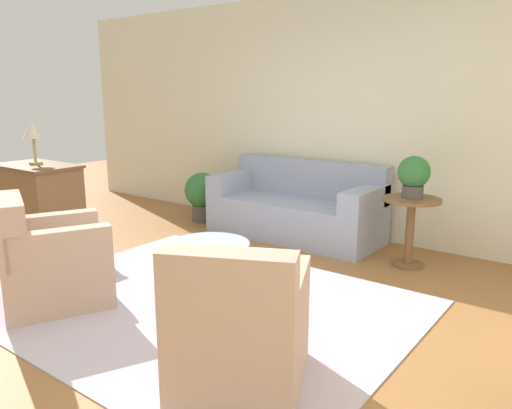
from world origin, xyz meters
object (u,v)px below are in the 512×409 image
Objects in this scene: table_lamp at (33,132)px; potted_plant_floor at (202,193)px; ottoman_table at (209,263)px; armchair_right at (240,332)px; dresser at (40,204)px; potted_plant_on_side_table at (414,175)px; armchair_left at (48,263)px; side_table at (411,220)px; couch at (296,209)px.

potted_plant_floor is at bearing 69.76° from table_lamp.
ottoman_table is 1.03× the size of potted_plant_floor.
potted_plant_floor is 1.39× the size of table_lamp.
armchair_right is 3.59m from dresser.
potted_plant_on_side_table is (0.02, 2.62, 0.55)m from armchair_right.
dresser is at bearing 151.35° from armchair_left.
ottoman_table is at bearing -45.90° from potted_plant_floor.
armchair_right is 1.48× the size of side_table.
armchair_left is 1.48× the size of side_table.
dresser is (-2.07, -2.00, 0.14)m from couch.
table_lamp is at bearing -110.24° from potted_plant_floor.
couch is at bearing 171.06° from side_table.
couch is 4.34× the size of table_lamp.
potted_plant_on_side_table reaches higher than side_table.
table_lamp reaches higher than side_table.
side_table is at bearing 58.98° from ottoman_table.
couch reaches higher than ottoman_table.
armchair_right is (1.42, -2.84, 0.02)m from couch.
table_lamp is (-2.07, -2.00, 0.93)m from couch.
armchair_right is 1.56× the size of potted_plant_floor.
potted_plant_on_side_table is 3.94m from table_lamp.
side_table is at bearing 26.79° from table_lamp.
dresser reaches higher than potted_plant_floor.
potted_plant_floor is at bearing 69.76° from dresser.
potted_plant_on_side_table is at bearing 63.43° from side_table.
dresser is (-3.49, 0.85, 0.12)m from armchair_right.
armchair_right is 2.17× the size of table_lamp.
ottoman_table is at bearing -121.02° from side_table.
armchair_left is 1.06× the size of dresser.
potted_plant_on_side_table is at bearing 53.17° from armchair_left.
side_table is at bearing -116.57° from potted_plant_on_side_table.
side_table is 0.71× the size of dresser.
armchair_left is 1.27m from ottoman_table.
potted_plant_floor is (-1.77, 1.83, 0.07)m from ottoman_table.
armchair_right is at bearing -40.73° from ottoman_table.
armchair_left reaches higher than side_table.
table_lamp is (-3.51, -1.77, 0.35)m from potted_plant_on_side_table.
armchair_right is (1.94, 0.00, 0.00)m from armchair_left.
side_table is 0.44m from potted_plant_on_side_table.
potted_plant_floor is (-2.82, 0.10, -0.53)m from potted_plant_on_side_table.
potted_plant_floor is at bearing 135.89° from armchair_right.
couch is 2.00m from ottoman_table.
potted_plant_on_side_table is 2.87m from potted_plant_floor.
armchair_right is at bearing -63.46° from couch.
table_lamp reaches higher than potted_plant_floor.
armchair_right is 1.51× the size of ottoman_table.
couch is 3.18m from armchair_right.
potted_plant_floor is (-1.38, -0.13, 0.04)m from couch.
ottoman_table is 0.98× the size of side_table.
table_lamp is (-0.69, -1.87, 0.88)m from potted_plant_floor.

